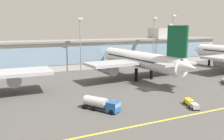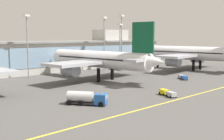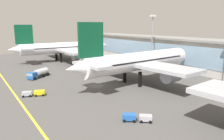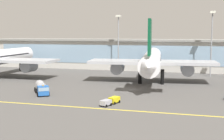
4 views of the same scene
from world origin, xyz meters
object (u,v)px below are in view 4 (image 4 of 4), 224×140
object	(u,v)px
airliner_near_right	(152,60)
apron_light_mast_east	(118,35)
fuel_tanker_truck	(42,88)
apron_light_mast_west	(212,34)
service_truck_far	(110,101)

from	to	relation	value
airliner_near_right	apron_light_mast_east	world-z (taller)	apron_light_mast_east
airliner_near_right	fuel_tanker_truck	distance (m)	35.40
apron_light_mast_west	fuel_tanker_truck	bearing A→B (deg)	-135.11
fuel_tanker_truck	service_truck_far	xyz separation A→B (m)	(19.88, -6.48, -0.72)
apron_light_mast_west	service_truck_far	bearing A→B (deg)	-115.19
service_truck_far	apron_light_mast_west	world-z (taller)	apron_light_mast_west
fuel_tanker_truck	service_truck_far	size ratio (longest dim) A/B	1.52
apron_light_mast_west	apron_light_mast_east	xyz separation A→B (m)	(-34.07, 1.88, -0.42)
service_truck_far	airliner_near_right	bearing A→B (deg)	11.68
fuel_tanker_truck	apron_light_mast_west	bearing A→B (deg)	99.76
fuel_tanker_truck	apron_light_mast_west	world-z (taller)	apron_light_mast_west
service_truck_far	apron_light_mast_east	bearing A→B (deg)	32.16
fuel_tanker_truck	service_truck_far	distance (m)	20.92
apron_light_mast_west	apron_light_mast_east	bearing A→B (deg)	176.85
airliner_near_right	service_truck_far	distance (m)	32.28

